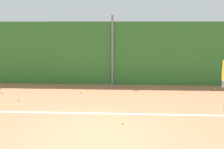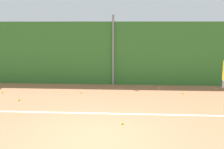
{
  "view_description": "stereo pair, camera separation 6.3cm",
  "coord_description": "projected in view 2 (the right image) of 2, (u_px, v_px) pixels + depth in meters",
  "views": [
    {
      "loc": [
        0.66,
        -6.35,
        2.77
      ],
      "look_at": [
        0.23,
        1.52,
        1.3
      ],
      "focal_mm": 44.13,
      "sensor_mm": 36.0,
      "label": 1
    },
    {
      "loc": [
        0.72,
        -6.35,
        2.77
      ],
      "look_at": [
        0.23,
        1.52,
        1.3
      ],
      "focal_mm": 44.13,
      "sensor_mm": 36.0,
      "label": 2
    }
  ],
  "objects": [
    {
      "name": "fence_post_center",
      "position": [
        113.0,
        50.0,
        12.29
      ],
      "size": [
        0.1,
        0.1,
        3.14
      ],
      "primitive_type": "cylinder",
      "color": "gray",
      "rests_on": "ground_plane"
    },
    {
      "name": "tennis_ball_8",
      "position": [
        19.0,
        100.0,
        9.97
      ],
      "size": [
        0.07,
        0.07,
        0.07
      ],
      "primitive_type": "sphere",
      "color": "#CCDB33",
      "rests_on": "ground_plane"
    },
    {
      "name": "tennis_ball_7",
      "position": [
        182.0,
        93.0,
        10.94
      ],
      "size": [
        0.07,
        0.07,
        0.07
      ],
      "primitive_type": "sphere",
      "color": "#CCDB33",
      "rests_on": "ground_plane"
    },
    {
      "name": "tennis_ball_1",
      "position": [
        122.0,
        123.0,
        7.64
      ],
      "size": [
        0.07,
        0.07,
        0.07
      ],
      "primitive_type": "sphere",
      "color": "#CCDB33",
      "rests_on": "ground_plane"
    },
    {
      "name": "tennis_ball_5",
      "position": [
        81.0,
        92.0,
        11.04
      ],
      "size": [
        0.07,
        0.07,
        0.07
      ],
      "primitive_type": "sphere",
      "color": "#CCDB33",
      "rests_on": "ground_plane"
    },
    {
      "name": "hedge_fence_backdrop",
      "position": [
        113.0,
        53.0,
        12.49
      ],
      "size": [
        20.27,
        0.25,
        2.84
      ],
      "primitive_type": "cube",
      "color": "#33702D",
      "rests_on": "ground_plane"
    },
    {
      "name": "tennis_ball_3",
      "position": [
        159.0,
        88.0,
        11.78
      ],
      "size": [
        0.07,
        0.07,
        0.07
      ],
      "primitive_type": "sphere",
      "color": "#CCDB33",
      "rests_on": "ground_plane"
    },
    {
      "name": "court_baseline_paint",
      "position": [
        105.0,
        113.0,
        8.56
      ],
      "size": [
        14.81,
        0.1,
        0.01
      ],
      "primitive_type": "cube",
      "color": "white",
      "rests_on": "ground_plane"
    },
    {
      "name": "tennis_ball_6",
      "position": [
        216.0,
        89.0,
        11.57
      ],
      "size": [
        0.07,
        0.07,
        0.07
      ],
      "primitive_type": "sphere",
      "color": "#CCDB33",
      "rests_on": "ground_plane"
    },
    {
      "name": "tennis_ball_2",
      "position": [
        2.0,
        92.0,
        11.05
      ],
      "size": [
        0.07,
        0.07,
        0.07
      ],
      "primitive_type": "sphere",
      "color": "#CCDB33",
      "rests_on": "ground_plane"
    },
    {
      "name": "ground_plane",
      "position": [
        105.0,
        114.0,
        8.53
      ],
      "size": [
        31.19,
        31.19,
        0.0
      ],
      "primitive_type": "plane",
      "color": "#B2704C"
    }
  ]
}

